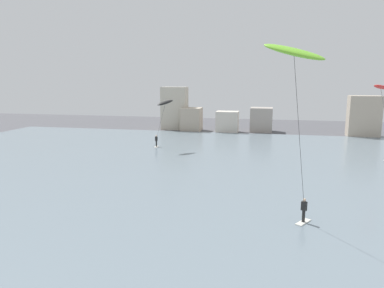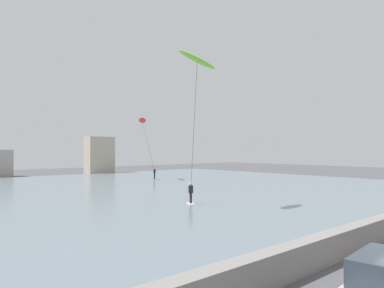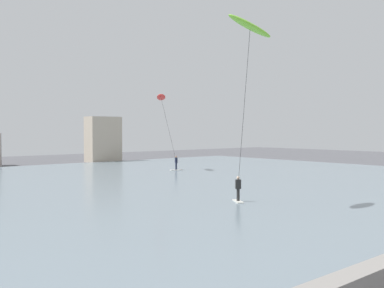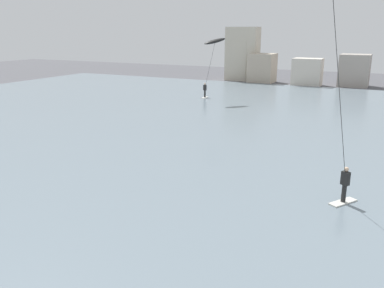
% 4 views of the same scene
% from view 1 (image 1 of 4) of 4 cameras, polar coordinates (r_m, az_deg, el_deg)
% --- Properties ---
extents(water_bay, '(84.00, 52.00, 0.10)m').
position_cam_1_polar(water_bay, '(36.94, 5.51, -4.26)').
color(water_bay, slate).
rests_on(water_bay, ground).
extents(far_shore_buildings, '(37.35, 5.31, 7.92)m').
position_cam_1_polar(far_shore_buildings, '(64.39, 6.86, 4.58)').
color(far_shore_buildings, beige).
rests_on(far_shore_buildings, ground).
extents(kitesurfer_black, '(3.16, 3.48, 6.67)m').
position_cam_1_polar(kitesurfer_black, '(47.07, -4.52, 5.67)').
color(kitesurfer_black, silver).
rests_on(kitesurfer_black, water_bay).
extents(kitesurfer_red, '(3.54, 2.96, 8.77)m').
position_cam_1_polar(kitesurfer_red, '(46.07, 28.14, 7.02)').
color(kitesurfer_red, silver).
rests_on(kitesurfer_red, water_bay).
extents(kitesurfer_lime, '(3.56, 3.46, 11.46)m').
position_cam_1_polar(kitesurfer_lime, '(21.14, 16.17, 11.66)').
color(kitesurfer_lime, silver).
rests_on(kitesurfer_lime, water_bay).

